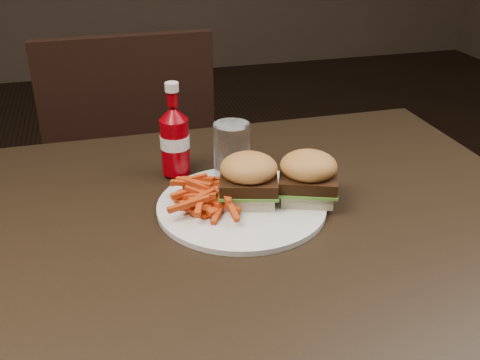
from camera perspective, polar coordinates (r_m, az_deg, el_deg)
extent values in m
cube|color=black|center=(0.94, -3.72, -5.14)|extent=(1.20, 0.80, 0.04)
cube|color=black|center=(1.79, -11.06, -0.03)|extent=(0.47, 0.47, 0.04)
cylinder|color=white|center=(0.96, 0.16, -2.65)|extent=(0.29, 0.29, 0.01)
cube|color=#F9E0C7|center=(0.96, 0.87, -1.50)|extent=(0.11, 0.10, 0.02)
cube|color=beige|center=(0.98, 6.82, -1.27)|extent=(0.11, 0.11, 0.02)
cylinder|color=#850008|center=(1.06, -6.61, 3.42)|extent=(0.07, 0.07, 0.11)
cylinder|color=white|center=(1.04, -0.85, 2.95)|extent=(0.09, 0.09, 0.11)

